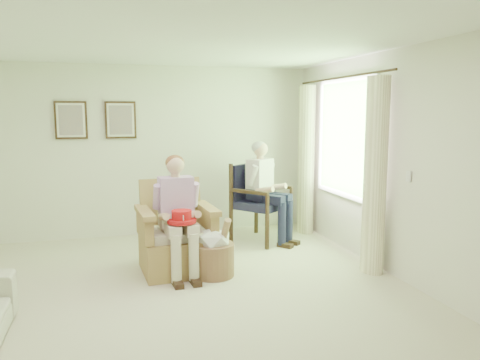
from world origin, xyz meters
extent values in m
plane|color=beige|center=(0.00, 0.00, 0.00)|extent=(5.50, 5.50, 0.00)
cube|color=silver|center=(0.00, 2.75, 1.30)|extent=(5.00, 0.04, 2.60)
cube|color=silver|center=(0.00, -2.75, 1.30)|extent=(5.00, 0.04, 2.60)
cube|color=silver|center=(2.50, 0.00, 1.30)|extent=(0.04, 5.50, 2.60)
cube|color=white|center=(0.00, 0.00, 2.60)|extent=(5.00, 5.50, 0.02)
cube|color=#2D6B23|center=(2.47, 1.20, 1.55)|extent=(0.02, 1.40, 1.50)
cube|color=white|center=(2.46, 1.20, 2.33)|extent=(0.04, 1.52, 0.06)
cube|color=white|center=(2.46, 1.20, 0.77)|extent=(0.04, 1.52, 0.06)
cylinder|color=#382114|center=(2.37, 1.20, 2.35)|extent=(0.03, 2.50, 0.03)
cylinder|color=#FFF2C7|center=(2.33, 0.22, 1.15)|extent=(0.34, 0.34, 2.30)
cylinder|color=#FFF2C7|center=(2.33, 2.18, 1.15)|extent=(0.34, 0.34, 2.30)
cube|color=#382114|center=(-1.15, 2.72, 1.78)|extent=(0.45, 0.03, 0.55)
cube|color=silver|center=(-1.15, 2.70, 1.78)|extent=(0.39, 0.01, 0.49)
cube|color=tan|center=(-1.15, 2.69, 1.78)|extent=(0.33, 0.01, 0.43)
cube|color=#382114|center=(-0.45, 2.72, 1.78)|extent=(0.45, 0.03, 0.55)
cube|color=silver|center=(-0.45, 2.70, 1.78)|extent=(0.39, 0.01, 0.49)
cube|color=tan|center=(-0.45, 2.69, 1.78)|extent=(0.33, 0.01, 0.43)
cube|color=#A5754E|center=(0.10, 0.88, 0.21)|extent=(0.81, 0.79, 0.42)
cube|color=beige|center=(0.10, 0.85, 0.47)|extent=(0.63, 0.61, 0.10)
cube|color=#A5754E|center=(0.10, 1.21, 0.77)|extent=(0.75, 0.23, 0.63)
cube|color=#A5754E|center=(-0.28, 0.88, 0.59)|extent=(0.10, 0.73, 0.30)
cube|color=#A5754E|center=(0.47, 0.88, 0.59)|extent=(0.10, 0.73, 0.30)
cylinder|color=black|center=(1.17, 1.58, 0.25)|extent=(0.06, 0.06, 0.49)
cylinder|color=black|center=(1.84, 1.58, 0.25)|extent=(0.06, 0.06, 0.49)
cylinder|color=black|center=(1.17, 2.21, 0.25)|extent=(0.06, 0.06, 0.49)
cylinder|color=black|center=(1.84, 2.21, 0.25)|extent=(0.06, 0.06, 0.49)
cube|color=#191835|center=(1.50, 1.90, 0.55)|extent=(0.65, 0.62, 0.11)
cube|color=#191835|center=(1.50, 2.20, 0.85)|extent=(0.60, 0.08, 0.56)
cube|color=beige|center=(0.10, 0.85, 0.63)|extent=(0.40, 0.26, 0.16)
cube|color=#CB99D8|center=(0.10, 0.87, 0.91)|extent=(0.39, 0.24, 0.46)
sphere|color=#DDAD8E|center=(0.10, 0.86, 1.28)|extent=(0.21, 0.21, 0.21)
ellipsoid|color=brown|center=(0.10, 0.88, 1.31)|extent=(0.22, 0.22, 0.18)
cube|color=beige|center=(0.00, 0.63, 0.58)|extent=(0.14, 0.44, 0.13)
cube|color=beige|center=(0.20, 0.63, 0.58)|extent=(0.14, 0.44, 0.13)
cylinder|color=beige|center=(0.00, 0.43, 0.30)|extent=(0.12, 0.12, 0.53)
cylinder|color=beige|center=(0.20, 0.43, 0.30)|extent=(0.12, 0.12, 0.53)
cube|color=#181936|center=(1.50, 1.89, 0.71)|extent=(0.40, 0.26, 0.16)
cube|color=silver|center=(1.50, 1.91, 0.99)|extent=(0.39, 0.24, 0.46)
sphere|color=#DDAD8E|center=(1.50, 1.90, 1.36)|extent=(0.21, 0.21, 0.21)
ellipsoid|color=#B7B2AD|center=(1.50, 1.93, 1.39)|extent=(0.22, 0.22, 0.18)
cube|color=#181936|center=(1.40, 1.67, 0.66)|extent=(0.14, 0.44, 0.13)
cube|color=#181936|center=(1.60, 1.67, 0.66)|extent=(0.14, 0.44, 0.13)
cylinder|color=#181936|center=(1.40, 1.47, 0.34)|extent=(0.12, 0.12, 0.61)
cylinder|color=#181936|center=(1.60, 1.47, 0.34)|extent=(0.12, 0.12, 0.61)
cylinder|color=red|center=(0.11, 0.57, 0.68)|extent=(0.33, 0.33, 0.04)
cylinder|color=red|center=(0.11, 0.57, 0.74)|extent=(0.22, 0.22, 0.12)
cube|color=white|center=(0.23, 0.57, 0.74)|extent=(0.05, 0.01, 0.05)
cube|color=white|center=(0.11, 0.69, 0.74)|extent=(0.01, 0.04, 0.05)
cube|color=white|center=(-0.01, 0.57, 0.74)|extent=(0.04, 0.01, 0.05)
cube|color=white|center=(0.11, 0.45, 0.74)|extent=(0.01, 0.05, 0.05)
cylinder|color=#AB765D|center=(0.47, 0.60, 0.19)|extent=(0.59, 0.59, 0.38)
ellipsoid|color=white|center=(0.47, 0.60, 0.44)|extent=(0.44, 0.44, 0.26)
cylinder|color=#A57F56|center=(0.58, 0.55, 0.44)|extent=(0.19, 0.35, 0.57)
camera|label=1|loc=(-0.66, -4.53, 1.88)|focal=35.00mm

